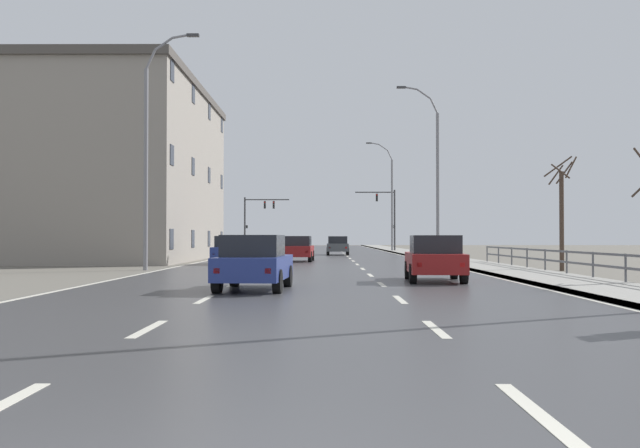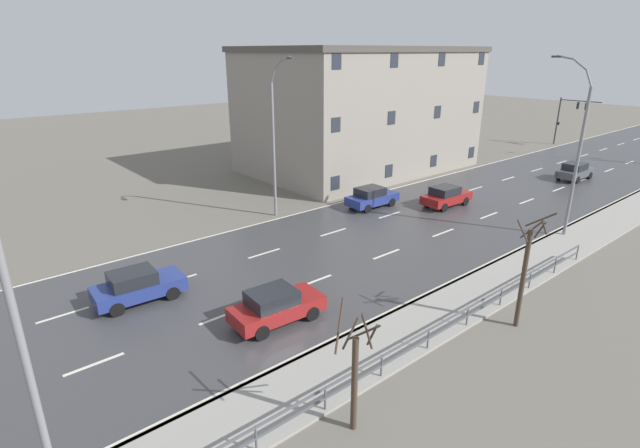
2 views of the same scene
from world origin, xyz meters
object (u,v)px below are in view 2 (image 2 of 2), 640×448
object	(u,v)px
car_mid_centre	(138,286)
car_near_left	(372,197)
street_lamp_midground	(576,153)
street_lamp_left_bank	(275,142)
street_lamp_foreground	(14,316)
car_far_left	(276,306)
traffic_signal_left	(569,113)
brick_building	(359,109)
car_near_right	(575,171)
car_distant	(446,196)

from	to	relation	value
car_mid_centre	car_near_left	world-z (taller)	same
car_near_left	street_lamp_midground	bearing A→B (deg)	24.98
car_near_left	car_mid_centre	bearing A→B (deg)	-79.26
street_lamp_left_bank	car_mid_centre	world-z (taller)	street_lamp_left_bank
street_lamp_midground	street_lamp_foreground	bearing A→B (deg)	-89.99
street_lamp_left_bank	car_far_left	bearing A→B (deg)	-35.22
street_lamp_left_bank	car_mid_centre	bearing A→B (deg)	-63.77
traffic_signal_left	brick_building	bearing A→B (deg)	-105.71
street_lamp_foreground	brick_building	bearing A→B (deg)	123.92
car_mid_centre	street_lamp_left_bank	bearing A→B (deg)	119.52
street_lamp_foreground	brick_building	distance (m)	39.52
car_near_right	car_near_left	xyz separation A→B (m)	(-6.18, -20.22, 0.00)
traffic_signal_left	car_far_left	world-z (taller)	traffic_signal_left
car_near_right	car_mid_centre	world-z (taller)	same
street_lamp_midground	traffic_signal_left	xyz separation A→B (m)	(-14.14, 31.34, -1.39)
car_mid_centre	traffic_signal_left	bearing A→B (deg)	98.72
car_near_left	brick_building	bearing A→B (deg)	141.72
street_lamp_midground	car_distant	size ratio (longest dim) A/B	2.63
traffic_signal_left	brick_building	world-z (taller)	brick_building
street_lamp_left_bank	car_near_left	size ratio (longest dim) A/B	2.62
car_mid_centre	street_lamp_midground	bearing A→B (deg)	72.99
street_lamp_midground	car_mid_centre	world-z (taller)	street_lamp_midground
street_lamp_foreground	street_lamp_left_bank	xyz separation A→B (m)	(-14.88, 17.73, -0.08)
street_lamp_left_bank	car_near_left	bearing A→B (deg)	66.11
car_near_left	traffic_signal_left	bearing A→B (deg)	94.97
car_near_right	brick_building	world-z (taller)	brick_building
street_lamp_foreground	car_near_left	size ratio (longest dim) A/B	2.66
traffic_signal_left	brick_building	xyz separation A→B (m)	(-7.91, -28.10, 1.83)
traffic_signal_left	car_near_left	bearing A→B (deg)	-86.55
street_lamp_left_bank	street_lamp_midground	bearing A→B (deg)	38.47
street_lamp_foreground	traffic_signal_left	bearing A→B (deg)	103.07
car_near_right	car_near_left	world-z (taller)	same
car_distant	car_near_left	xyz separation A→B (m)	(-3.43, -4.52, 0.00)
car_far_left	brick_building	world-z (taller)	brick_building
street_lamp_left_bank	car_distant	size ratio (longest dim) A/B	2.60
car_far_left	car_mid_centre	bearing A→B (deg)	-142.25
traffic_signal_left	street_lamp_midground	bearing A→B (deg)	-65.72
street_lamp_midground	car_near_right	xyz separation A→B (m)	(-5.76, 15.04, -4.54)
street_lamp_foreground	car_distant	xyz separation A→B (m)	(-8.50, 28.89, -4.58)
street_lamp_midground	traffic_signal_left	world-z (taller)	street_lamp_midground
car_near_right	car_distant	bearing A→B (deg)	-99.00
street_lamp_foreground	car_far_left	bearing A→B (deg)	108.56
car_far_left	car_near_left	distance (m)	17.29
street_lamp_foreground	car_distant	size ratio (longest dim) A/B	2.65
street_lamp_midground	street_lamp_left_bank	xyz separation A→B (m)	(-14.88, -11.82, -0.04)
street_lamp_foreground	street_lamp_left_bank	size ratio (longest dim) A/B	1.02
car_mid_centre	car_near_right	bearing A→B (deg)	88.72
traffic_signal_left	brick_building	size ratio (longest dim) A/B	0.27
street_lamp_midground	car_near_right	size ratio (longest dim) A/B	2.65
car_near_right	car_distant	size ratio (longest dim) A/B	0.99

